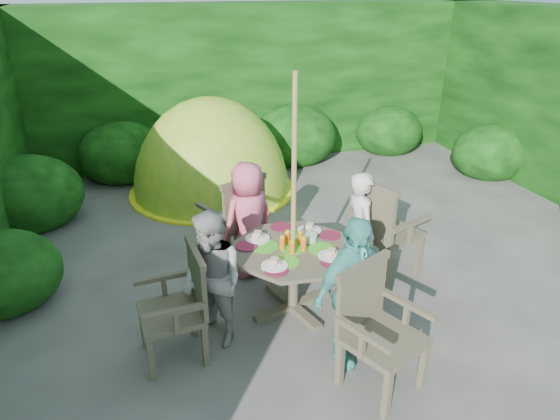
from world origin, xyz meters
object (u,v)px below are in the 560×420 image
object	(u,v)px
child_back	(248,220)
child_front	(352,292)
parasol_pole	(294,202)
patio_table	(293,258)
garden_chair_right	(382,228)
child_left	(213,280)
dome_tent	(213,191)
garden_chair_left	(180,304)
child_right	(360,230)
garden_chair_back	(236,217)
garden_chair_front	(376,327)

from	to	relation	value
child_back	child_front	world-z (taller)	child_front
parasol_pole	child_back	xyz separation A→B (m)	(-0.22, 0.77, -0.49)
patio_table	parasol_pole	size ratio (longest dim) A/B	0.63
garden_chair_right	child_left	bearing A→B (deg)	86.17
parasol_pole	dome_tent	size ratio (longest dim) A/B	0.80
garden_chair_right	garden_chair_left	xyz separation A→B (m)	(-2.10, -0.62, -0.07)
parasol_pole	child_front	world-z (taller)	parasol_pole
child_right	child_back	xyz separation A→B (m)	(-0.99, 0.54, 0.01)
patio_table	child_back	bearing A→B (deg)	106.52
garden_chair_right	child_front	distance (m)	1.35
garden_chair_left	garden_chair_back	world-z (taller)	garden_chair_back
parasol_pole	child_right	bearing A→B (deg)	16.25
garden_chair_back	child_right	xyz separation A→B (m)	(1.06, -0.83, 0.09)
garden_chair_left	garden_chair_front	world-z (taller)	garden_chair_front
child_right	patio_table	bearing A→B (deg)	107.42
garden_chair_left	child_back	size ratio (longest dim) A/B	0.75
garden_chair_left	garden_chair_right	bearing A→B (deg)	101.68
garden_chair_front	child_left	distance (m)	1.35
garden_chair_right	garden_chair_back	xyz separation A→B (m)	(-1.34, 0.76, -0.04)
child_front	garden_chair_left	bearing A→B (deg)	141.44
patio_table	dome_tent	distance (m)	3.14
garden_chair_right	garden_chair_left	distance (m)	2.19
garden_chair_right	child_front	xyz separation A→B (m)	(-0.82, -1.07, 0.08)
parasol_pole	garden_chair_back	bearing A→B (deg)	105.60
patio_table	garden_chair_front	world-z (taller)	garden_chair_front
garden_chair_right	dome_tent	distance (m)	3.11
garden_chair_back	child_left	size ratio (longest dim) A/B	0.81
garden_chair_front	child_front	bearing A→B (deg)	79.40
child_left	garden_chair_left	bearing A→B (deg)	-98.39
parasol_pole	garden_chair_right	distance (m)	1.22
garden_chair_left	garden_chair_front	distance (m)	1.53
patio_table	child_left	distance (m)	0.81
garden_chair_right	child_right	xyz separation A→B (m)	(-0.28, -0.07, 0.05)
parasol_pole	child_back	bearing A→B (deg)	106.25
patio_table	garden_chair_back	distance (m)	1.10
child_front	child_left	bearing A→B (deg)	131.91
garden_chair_front	dome_tent	size ratio (longest dim) A/B	0.35
child_left	child_back	world-z (taller)	child_back
child_right	child_left	xyz separation A→B (m)	(-1.54, -0.45, -0.01)
parasol_pole	child_left	distance (m)	0.95
parasol_pole	child_front	xyz separation A→B (m)	(0.22, -0.77, -0.46)
parasol_pole	child_right	distance (m)	0.94
garden_chair_right	child_back	distance (m)	1.35
child_back	garden_chair_back	bearing A→B (deg)	-97.68
parasol_pole	garden_chair_right	bearing A→B (deg)	15.94
garden_chair_left	garden_chair_back	distance (m)	1.57
garden_chair_back	child_back	distance (m)	0.31
patio_table	child_front	distance (m)	0.81
garden_chair_front	child_left	world-z (taller)	child_left
child_left	child_back	xyz separation A→B (m)	(0.54, 0.99, 0.01)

